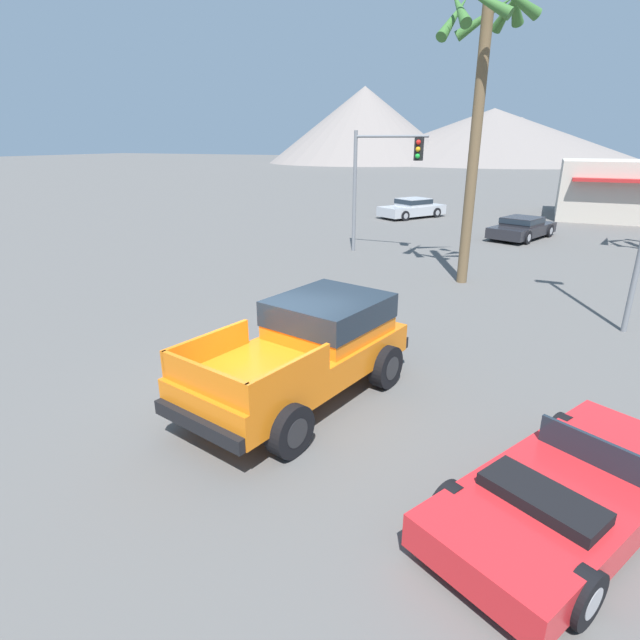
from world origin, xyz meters
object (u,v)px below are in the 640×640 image
red_convertible_car (570,493)px  palm_tree_short (481,68)px  parked_car_dark (522,227)px  orange_pickup_truck (311,343)px  parked_car_silver (412,208)px  traffic_light_main (383,169)px

red_convertible_car → palm_tree_short: size_ratio=0.51×
palm_tree_short → parked_car_dark: bearing=81.5°
parked_car_dark → orange_pickup_truck: bearing=-77.5°
parked_car_silver → palm_tree_short: palm_tree_short is taller
orange_pickup_truck → parked_car_silver: 25.28m
orange_pickup_truck → palm_tree_short: palm_tree_short is taller
traffic_light_main → palm_tree_short: bearing=-40.7°
parked_car_dark → parked_car_silver: (-7.06, 5.14, 0.05)m
red_convertible_car → palm_tree_short: (-3.23, 11.63, 6.53)m
red_convertible_car → traffic_light_main: traffic_light_main is taller
parked_car_dark → palm_tree_short: bearing=-77.6°
parked_car_dark → traffic_light_main: size_ratio=0.92×
parked_car_silver → palm_tree_short: 17.36m
traffic_light_main → palm_tree_short: size_ratio=0.56×
orange_pickup_truck → traffic_light_main: bearing=115.3°
orange_pickup_truck → palm_tree_short: size_ratio=0.58×
orange_pickup_truck → red_convertible_car: bearing=-8.5°
orange_pickup_truck → traffic_light_main: traffic_light_main is taller
traffic_light_main → red_convertible_car: bearing=-64.1°
red_convertible_car → parked_car_dark: 21.74m
red_convertible_car → traffic_light_main: size_ratio=0.92×
parked_car_dark → parked_car_silver: parked_car_silver is taller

